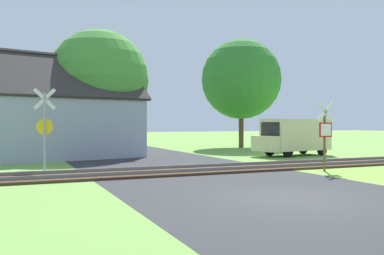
{
  "coord_description": "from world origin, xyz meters",
  "views": [
    {
      "loc": [
        -6.81,
        -9.25,
        2.0
      ],
      "look_at": [
        0.5,
        7.8,
        1.8
      ],
      "focal_mm": 40.0,
      "sensor_mm": 36.0,
      "label": 1
    }
  ],
  "objects_px": {
    "stop_sign_near": "(325,132)",
    "crossing_sign_far": "(45,125)",
    "tree_center": "(99,79)",
    "mail_truck": "(294,135)",
    "tree_far": "(241,79)",
    "house": "(62,124)"
  },
  "relations": [
    {
      "from": "mail_truck",
      "to": "house",
      "type": "bearing_deg",
      "value": 63.39
    },
    {
      "from": "tree_far",
      "to": "mail_truck",
      "type": "xyz_separation_m",
      "value": [
        -1.45,
        -8.97,
        -4.32
      ]
    },
    {
      "from": "house",
      "to": "tree_far",
      "type": "xyz_separation_m",
      "value": [
        14.6,
        4.65,
        3.63
      ]
    },
    {
      "from": "stop_sign_near",
      "to": "crossing_sign_far",
      "type": "xyz_separation_m",
      "value": [
        -10.67,
        3.91,
        0.29
      ]
    },
    {
      "from": "tree_center",
      "to": "house",
      "type": "bearing_deg",
      "value": -161.57
    },
    {
      "from": "house",
      "to": "tree_far",
      "type": "height_order",
      "value": "tree_far"
    },
    {
      "from": "tree_center",
      "to": "tree_far",
      "type": "relative_size",
      "value": 0.88
    },
    {
      "from": "stop_sign_near",
      "to": "tree_center",
      "type": "relative_size",
      "value": 0.37
    },
    {
      "from": "tree_far",
      "to": "house",
      "type": "bearing_deg",
      "value": -162.33
    },
    {
      "from": "crossing_sign_far",
      "to": "house",
      "type": "relative_size",
      "value": 0.35
    },
    {
      "from": "tree_far",
      "to": "tree_center",
      "type": "bearing_deg",
      "value": -162.48
    },
    {
      "from": "stop_sign_near",
      "to": "mail_truck",
      "type": "height_order",
      "value": "stop_sign_near"
    },
    {
      "from": "stop_sign_near",
      "to": "tree_far",
      "type": "relative_size",
      "value": 0.33
    },
    {
      "from": "tree_center",
      "to": "tree_far",
      "type": "xyz_separation_m",
      "value": [
        12.29,
        3.88,
        0.85
      ]
    },
    {
      "from": "crossing_sign_far",
      "to": "tree_far",
      "type": "relative_size",
      "value": 0.39
    },
    {
      "from": "tree_center",
      "to": "mail_truck",
      "type": "distance_m",
      "value": 12.47
    },
    {
      "from": "tree_far",
      "to": "mail_truck",
      "type": "height_order",
      "value": "tree_far"
    },
    {
      "from": "crossing_sign_far",
      "to": "tree_center",
      "type": "relative_size",
      "value": 0.44
    },
    {
      "from": "tree_center",
      "to": "mail_truck",
      "type": "height_order",
      "value": "tree_center"
    },
    {
      "from": "stop_sign_near",
      "to": "tree_center",
      "type": "xyz_separation_m",
      "value": [
        -6.84,
        12.57,
        3.06
      ]
    },
    {
      "from": "stop_sign_near",
      "to": "crossing_sign_far",
      "type": "distance_m",
      "value": 11.36
    },
    {
      "from": "stop_sign_near",
      "to": "tree_center",
      "type": "height_order",
      "value": "tree_center"
    }
  ]
}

